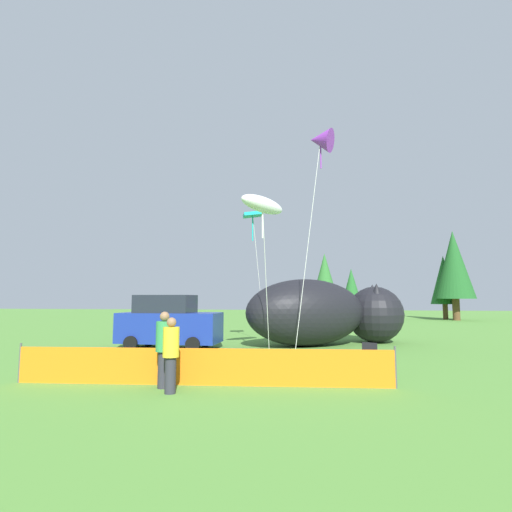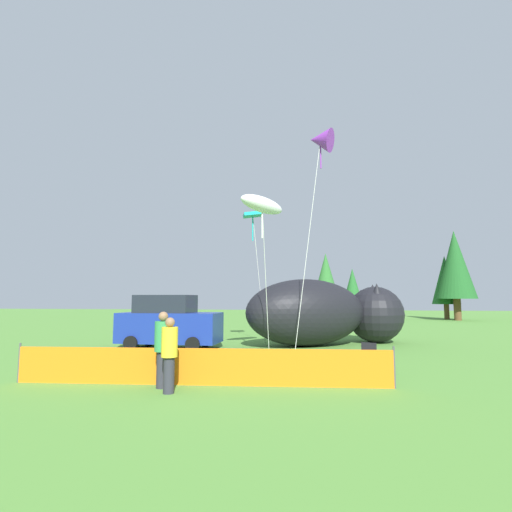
{
  "view_description": "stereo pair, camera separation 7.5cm",
  "coord_description": "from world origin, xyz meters",
  "px_view_note": "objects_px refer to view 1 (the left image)",
  "views": [
    {
      "loc": [
        2.45,
        -12.94,
        2.17
      ],
      "look_at": [
        -0.11,
        5.14,
        4.09
      ],
      "focal_mm": 28.0,
      "sensor_mm": 36.0,
      "label": 1
    },
    {
      "loc": [
        2.52,
        -12.93,
        2.17
      ],
      "look_at": [
        -0.11,
        5.14,
        4.09
      ],
      "focal_mm": 28.0,
      "sensor_mm": 36.0,
      "label": 2
    }
  ],
  "objects_px": {
    "folding_chair": "(368,355)",
    "kite_white_ghost": "(263,205)",
    "kite_teal_diamond": "(253,217)",
    "spectator_in_green_shirt": "(171,352)",
    "spectator_in_red_shirt": "(164,346)",
    "inflatable_cat": "(324,315)",
    "kite_purple_delta": "(320,141)",
    "parked_car": "(169,322)"
  },
  "relations": [
    {
      "from": "kite_teal_diamond",
      "to": "spectator_in_green_shirt",
      "type": "bearing_deg",
      "value": -92.43
    },
    {
      "from": "parked_car",
      "to": "kite_purple_delta",
      "type": "relative_size",
      "value": 0.45
    },
    {
      "from": "spectator_in_red_shirt",
      "to": "spectator_in_green_shirt",
      "type": "relative_size",
      "value": 1.07
    },
    {
      "from": "spectator_in_red_shirt",
      "to": "kite_purple_delta",
      "type": "relative_size",
      "value": 0.19
    },
    {
      "from": "folding_chair",
      "to": "spectator_in_green_shirt",
      "type": "height_order",
      "value": "spectator_in_green_shirt"
    },
    {
      "from": "kite_white_ghost",
      "to": "inflatable_cat",
      "type": "bearing_deg",
      "value": 59.86
    },
    {
      "from": "kite_teal_diamond",
      "to": "folding_chair",
      "type": "bearing_deg",
      "value": -56.62
    },
    {
      "from": "kite_white_ghost",
      "to": "kite_teal_diamond",
      "type": "bearing_deg",
      "value": 103.57
    },
    {
      "from": "parked_car",
      "to": "inflatable_cat",
      "type": "relative_size",
      "value": 0.55
    },
    {
      "from": "folding_chair",
      "to": "kite_teal_diamond",
      "type": "relative_size",
      "value": 0.13
    },
    {
      "from": "inflatable_cat",
      "to": "kite_teal_diamond",
      "type": "xyz_separation_m",
      "value": [
        -3.36,
        0.01,
        4.72
      ]
    },
    {
      "from": "parked_car",
      "to": "spectator_in_green_shirt",
      "type": "height_order",
      "value": "parked_car"
    },
    {
      "from": "parked_car",
      "to": "kite_teal_diamond",
      "type": "relative_size",
      "value": 0.68
    },
    {
      "from": "kite_teal_diamond",
      "to": "parked_car",
      "type": "bearing_deg",
      "value": -147.94
    },
    {
      "from": "inflatable_cat",
      "to": "kite_teal_diamond",
      "type": "height_order",
      "value": "kite_teal_diamond"
    },
    {
      "from": "parked_car",
      "to": "spectator_in_green_shirt",
      "type": "distance_m",
      "value": 8.38
    },
    {
      "from": "kite_teal_diamond",
      "to": "kite_white_ghost",
      "type": "bearing_deg",
      "value": -76.43
    },
    {
      "from": "folding_chair",
      "to": "parked_car",
      "type": "bearing_deg",
      "value": -93.39
    },
    {
      "from": "folding_chair",
      "to": "kite_purple_delta",
      "type": "relative_size",
      "value": 0.09
    },
    {
      "from": "spectator_in_red_shirt",
      "to": "kite_teal_diamond",
      "type": "relative_size",
      "value": 0.29
    },
    {
      "from": "kite_purple_delta",
      "to": "kite_teal_diamond",
      "type": "bearing_deg",
      "value": 153.83
    },
    {
      "from": "parked_car",
      "to": "kite_purple_delta",
      "type": "xyz_separation_m",
      "value": [
        6.65,
        0.5,
        8.03
      ]
    },
    {
      "from": "parked_car",
      "to": "spectator_in_green_shirt",
      "type": "xyz_separation_m",
      "value": [
        2.95,
        -7.84,
        -0.17
      ]
    },
    {
      "from": "parked_car",
      "to": "inflatable_cat",
      "type": "bearing_deg",
      "value": 18.43
    },
    {
      "from": "inflatable_cat",
      "to": "kite_teal_diamond",
      "type": "relative_size",
      "value": 1.25
    },
    {
      "from": "inflatable_cat",
      "to": "kite_teal_diamond",
      "type": "distance_m",
      "value": 5.8
    },
    {
      "from": "spectator_in_green_shirt",
      "to": "inflatable_cat",
      "type": "bearing_deg",
      "value": 69.17
    },
    {
      "from": "spectator_in_green_shirt",
      "to": "kite_teal_diamond",
      "type": "relative_size",
      "value": 0.27
    },
    {
      "from": "kite_white_ghost",
      "to": "spectator_in_red_shirt",
      "type": "bearing_deg",
      "value": -108.3
    },
    {
      "from": "parked_car",
      "to": "inflatable_cat",
      "type": "distance_m",
      "value": 7.05
    },
    {
      "from": "kite_white_ghost",
      "to": "kite_teal_diamond",
      "type": "height_order",
      "value": "kite_teal_diamond"
    },
    {
      "from": "folding_chair",
      "to": "kite_white_ghost",
      "type": "distance_m",
      "value": 6.77
    },
    {
      "from": "kite_white_ghost",
      "to": "kite_teal_diamond",
      "type": "distance_m",
      "value": 4.23
    },
    {
      "from": "parked_car",
      "to": "spectator_in_red_shirt",
      "type": "bearing_deg",
      "value": -69.46
    },
    {
      "from": "spectator_in_red_shirt",
      "to": "inflatable_cat",
      "type": "bearing_deg",
      "value": 66.31
    },
    {
      "from": "kite_purple_delta",
      "to": "spectator_in_green_shirt",
      "type": "bearing_deg",
      "value": -113.95
    },
    {
      "from": "folding_chair",
      "to": "kite_teal_diamond",
      "type": "bearing_deg",
      "value": -119.43
    },
    {
      "from": "parked_car",
      "to": "kite_white_ghost",
      "type": "bearing_deg",
      "value": -23.39
    },
    {
      "from": "spectator_in_red_shirt",
      "to": "kite_teal_diamond",
      "type": "height_order",
      "value": "kite_teal_diamond"
    },
    {
      "from": "folding_chair",
      "to": "kite_white_ghost",
      "type": "relative_size",
      "value": 0.14
    },
    {
      "from": "inflatable_cat",
      "to": "kite_purple_delta",
      "type": "bearing_deg",
      "value": -122.18
    },
    {
      "from": "inflatable_cat",
      "to": "kite_white_ghost",
      "type": "xyz_separation_m",
      "value": [
        -2.37,
        -4.08,
        4.31
      ]
    }
  ]
}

